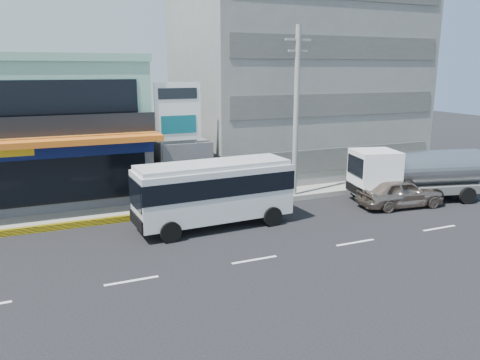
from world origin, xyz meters
The scene contains 11 objects.
ground centered at (0.00, 0.00, 0.00)m, with size 120.00×120.00×0.00m, color black.
sidewalk centered at (5.00, 9.50, 0.15)m, with size 70.00×5.00×0.30m, color gray.
shop_building centered at (-8.00, 13.95, 4.00)m, with size 12.40×11.70×8.00m.
concrete_building centered at (10.00, 15.00, 7.00)m, with size 16.00×12.00×14.00m, color gray.
gap_structure centered at (0.00, 12.00, 1.75)m, with size 3.00×6.00×3.50m, color #4E4E53.
satellite_dish centered at (0.00, 11.00, 3.58)m, with size 1.50×1.50×0.15m, color slate.
billboard centered at (-0.50, 9.20, 4.93)m, with size 2.60×0.18×6.90m.
utility_pole_near centered at (6.00, 7.40, 5.15)m, with size 1.60×0.30×10.00m.
minibus centered at (-0.08, 4.62, 1.92)m, with size 7.81×3.01×3.22m.
sedan centered at (10.73, 3.68, 0.84)m, with size 1.98×4.92×1.68m, color gray.
tanker_truck centered at (12.19, 4.38, 1.66)m, with size 8.15×3.98×3.09m.
Camera 1 is at (-7.53, -16.21, 7.63)m, focal length 35.00 mm.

